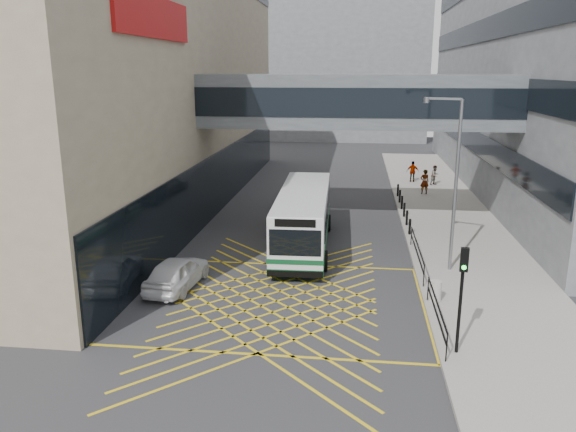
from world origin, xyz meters
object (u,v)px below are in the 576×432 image
(street_lamp, at_px, (453,175))
(pedestrian_a, at_px, (424,182))
(traffic_light, at_px, (462,285))
(car_silver, at_px, (308,187))
(car_white, at_px, (177,272))
(pedestrian_b, at_px, (435,175))
(pedestrian_c, at_px, (413,172))
(car_dark, at_px, (306,194))
(litter_bin, at_px, (435,291))
(bus, at_px, (304,217))

(street_lamp, height_order, pedestrian_a, street_lamp)
(traffic_light, bearing_deg, street_lamp, 90.73)
(street_lamp, xyz_separation_m, pedestrian_a, (0.82, 16.63, -3.58))
(pedestrian_a, bearing_deg, car_silver, -2.37)
(car_white, distance_m, pedestrian_b, 27.51)
(pedestrian_c, bearing_deg, car_dark, 52.73)
(litter_bin, height_order, pedestrian_c, pedestrian_c)
(car_dark, bearing_deg, bus, 98.20)
(car_silver, relative_size, pedestrian_a, 2.55)
(car_white, relative_size, traffic_light, 1.23)
(bus, distance_m, traffic_light, 13.03)
(traffic_light, bearing_deg, pedestrian_c, 94.23)
(pedestrian_a, xyz_separation_m, pedestrian_b, (1.23, 3.57, -0.13))
(car_dark, height_order, pedestrian_c, pedestrian_c)
(pedestrian_b, bearing_deg, car_dark, -179.41)
(pedestrian_a, distance_m, pedestrian_c, 4.69)
(car_white, relative_size, car_silver, 0.97)
(bus, distance_m, pedestrian_b, 19.38)
(car_white, bearing_deg, bus, -120.58)
(pedestrian_a, bearing_deg, car_dark, 13.84)
(car_white, distance_m, car_silver, 19.18)
(pedestrian_a, xyz_separation_m, pedestrian_c, (-0.43, 4.66, -0.06))
(car_white, xyz_separation_m, litter_bin, (10.94, -0.49, -0.14))
(car_silver, bearing_deg, car_dark, 85.54)
(bus, relative_size, traffic_light, 3.00)
(car_dark, bearing_deg, pedestrian_c, -129.50)
(bus, xyz_separation_m, pedestrian_b, (9.08, 17.11, -0.70))
(bus, relative_size, car_dark, 2.26)
(pedestrian_c, bearing_deg, litter_bin, 92.74)
(litter_bin, bearing_deg, street_lamp, 75.75)
(car_white, distance_m, pedestrian_c, 27.68)
(pedestrian_b, bearing_deg, pedestrian_a, -146.21)
(bus, distance_m, car_white, 8.27)
(bus, distance_m, car_silver, 12.22)
(pedestrian_a, distance_m, pedestrian_b, 3.78)
(car_dark, bearing_deg, pedestrian_b, -138.58)
(car_white, height_order, car_silver, car_silver)
(bus, relative_size, pedestrian_b, 6.98)
(litter_bin, bearing_deg, pedestrian_b, 82.78)
(car_white, bearing_deg, car_silver, -96.12)
(street_lamp, relative_size, pedestrian_b, 4.97)
(car_dark, relative_size, litter_bin, 5.81)
(car_silver, distance_m, street_lamp, 17.61)
(bus, distance_m, pedestrian_c, 19.66)
(car_white, bearing_deg, pedestrian_b, -114.42)
(car_dark, xyz_separation_m, pedestrian_a, (8.60, 4.05, 0.32))
(car_silver, xyz_separation_m, traffic_light, (7.00, -23.60, 1.84))
(bus, bearing_deg, pedestrian_b, 60.57)
(car_silver, height_order, traffic_light, traffic_light)
(car_white, height_order, street_lamp, street_lamp)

